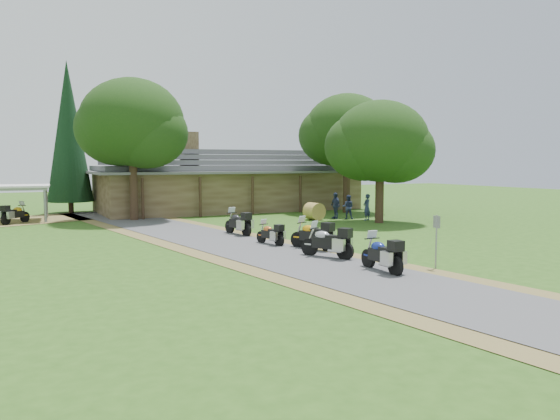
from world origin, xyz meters
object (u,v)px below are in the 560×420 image
motorcycle_row_c (313,234)px  hay_bale (314,211)px  motorcycle_row_a (382,252)px  motorcycle_carport_a (15,213)px  motorcycle_row_b (327,240)px  carport (5,204)px  lodge (230,179)px  motorcycle_row_d (270,233)px  motorcycle_row_e (238,222)px

motorcycle_row_c → hay_bale: 12.41m
motorcycle_row_a → motorcycle_carport_a: 25.03m
motorcycle_row_b → motorcycle_row_c: 2.17m
carport → motorcycle_carport_a: size_ratio=2.73×
carport → motorcycle_row_c: (11.93, -18.79, -0.46)m
motorcycle_row_a → hay_bale: size_ratio=1.74×
lodge → motorcycle_row_d: 19.16m
motorcycle_row_a → motorcycle_row_d: bearing=6.9°
motorcycle_carport_a → hay_bale: bearing=-65.3°
motorcycle_row_a → motorcycle_row_c: bearing=-2.2°
motorcycle_row_a → motorcycle_carport_a: size_ratio=1.01×
motorcycle_row_e → lodge: bearing=-30.6°
hay_bale → motorcycle_row_b: bearing=-118.6°
motorcycle_row_e → motorcycle_carport_a: (-10.32, 11.18, -0.02)m
motorcycle_row_b → motorcycle_row_e: 8.08m
motorcycle_row_a → motorcycle_row_e: (-0.71, 11.29, 0.02)m
lodge → motorcycle_row_b: size_ratio=10.27×
lodge → motorcycle_row_a: (-4.60, -25.71, -1.77)m
motorcycle_row_a → motorcycle_carport_a: bearing=27.6°
motorcycle_row_c → motorcycle_row_d: bearing=3.8°
motorcycle_row_a → hay_bale: 17.30m
carport → motorcycle_row_b: size_ratio=2.59×
lodge → motorcycle_row_e: lodge is taller
motorcycle_row_d → hay_bale: bearing=-54.2°
motorcycle_row_c → motorcycle_row_e: 6.07m
hay_bale → motorcycle_carport_a: bearing=159.8°
motorcycle_row_b → motorcycle_row_c: size_ratio=1.01×
lodge → motorcycle_row_e: (-5.30, -14.42, -1.75)m
motorcycle_carport_a → motorcycle_row_c: bearing=-101.6°
motorcycle_row_b → motorcycle_row_e: motorcycle_row_b is taller
motorcycle_carport_a → hay_bale: motorcycle_carport_a is taller
lodge → motorcycle_row_c: bearing=-101.8°
motorcycle_row_a → motorcycle_row_e: size_ratio=0.98×
motorcycle_row_c → motorcycle_row_e: motorcycle_row_c is taller
lodge → motorcycle_row_b: (-4.82, -22.49, -1.74)m
motorcycle_row_b → hay_bale: motorcycle_row_b is taller
carport → motorcycle_row_b: carport is taller
carport → motorcycle_row_e: (10.89, -12.81, -0.47)m
motorcycle_row_b → motorcycle_row_d: (-0.49, 4.18, -0.14)m
motorcycle_carport_a → carport: bearing=63.9°
carport → motorcycle_carport_a: (0.56, -1.62, -0.49)m
lodge → motorcycle_row_a: size_ratio=10.71×
motorcycle_row_c → hay_bale: size_ratio=1.80×
carport → hay_bale: (18.31, -8.15, -0.60)m
motorcycle_row_e → hay_bale: (7.42, 4.66, -0.13)m
motorcycle_carport_a → motorcycle_row_a: bearing=-109.0°
motorcycle_row_b → motorcycle_row_e: size_ratio=1.02×
hay_bale → lodge: bearing=102.2°
lodge → carport: 16.32m
motorcycle_row_b → motorcycle_row_c: (0.56, 2.09, -0.01)m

